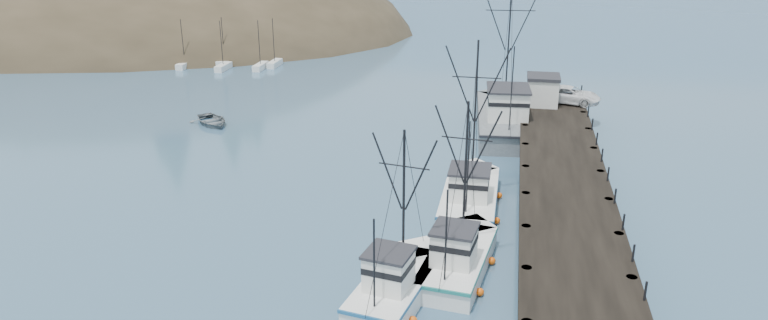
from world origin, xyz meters
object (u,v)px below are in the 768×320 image
pier (562,172)px  work_vessel (505,117)px  trawler_near (459,257)px  pickup_truck (570,95)px  pier_shed (543,90)px  trawler_far (470,194)px  motorboat (212,124)px  trawler_mid (397,282)px

pier → work_vessel: (-4.36, 14.77, -0.46)m
trawler_near → pickup_truck: (7.80, 30.23, 1.97)m
pier_shed → pier: bearing=-86.3°
trawler_far → motorboat: size_ratio=2.40×
pier_shed → motorboat: pier_shed is taller
trawler_far → pier_shed: size_ratio=3.64×
trawler_mid → work_vessel: work_vessel is taller
trawler_near → trawler_far: bearing=90.0°
work_vessel → pickup_truck: work_vessel is taller
pier → work_vessel: bearing=106.5°
motorboat → pier: bearing=-62.4°
trawler_near → pickup_truck: 31.28m
trawler_near → motorboat: size_ratio=2.08×
trawler_far → pier_shed: trawler_far is taller
trawler_mid → work_vessel: bearing=80.9°
work_vessel → pier_shed: size_ratio=5.32×
trawler_mid → pier_shed: trawler_mid is taller
trawler_far → work_vessel: work_vessel is taller
pier → motorboat: size_ratio=9.06×
trawler_far → motorboat: bearing=150.8°
trawler_near → trawler_mid: (-2.94, -3.37, -0.00)m
work_vessel → motorboat: bearing=-172.4°
pier → motorboat: pier is taller
trawler_mid → trawler_far: (2.95, 12.67, 0.00)m
trawler_far → pickup_truck: trawler_far is taller
work_vessel → pier_shed: work_vessel is taller
trawler_mid → motorboat: size_ratio=1.93×
trawler_far → pier_shed: (5.22, 19.89, 2.60)m
pier_shed → trawler_near: bearing=-100.1°
trawler_far → motorboat: (-25.50, 14.23, -0.82)m
trawler_mid → work_vessel: (4.88, 30.53, 0.41)m
pickup_truck → pier: bearing=-170.4°
pier → pier_shed: 16.92m
pier → motorboat: bearing=160.7°
trawler_near → pickup_truck: size_ratio=1.76×
pier → trawler_mid: 18.29m
trawler_near → work_vessel: bearing=85.9°
trawler_near → motorboat: (-25.50, 23.52, -0.82)m
pickup_truck → pier_shed: bearing=126.3°
work_vessel → motorboat: 27.70m
pier_shed → pickup_truck: (2.57, 1.04, -0.63)m
work_vessel → pickup_truck: size_ratio=2.98×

